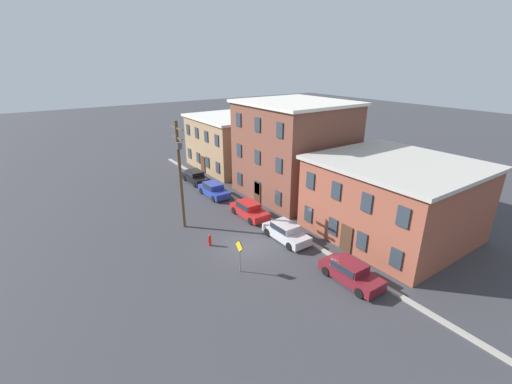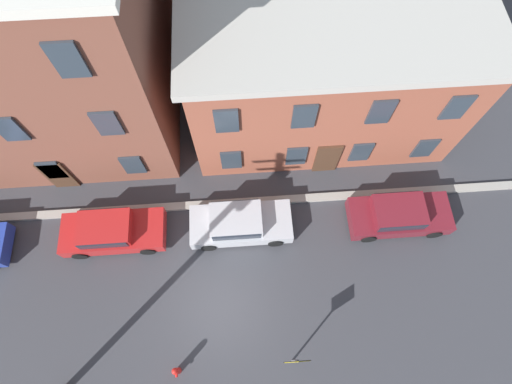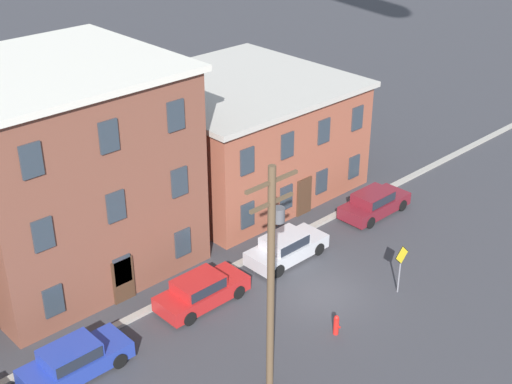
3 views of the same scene
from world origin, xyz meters
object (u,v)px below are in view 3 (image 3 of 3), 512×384
car_red (201,290)px  car_silver (286,246)px  car_blue (74,359)px  car_maroon (374,202)px  caution_sign (401,261)px  fire_hydrant (336,325)px  utility_pole (272,271)px

car_red → car_silver: same height
car_blue → car_maroon: same height
car_maroon → caution_sign: size_ratio=1.73×
car_red → caution_sign: (7.31, -5.66, 0.95)m
car_blue → fire_hydrant: (9.51, -5.47, -0.27)m
car_red → fire_hydrant: 6.37m
car_maroon → fire_hydrant: bearing=-150.0°
car_red → car_blue: bearing=-178.0°
car_red → car_maroon: bearing=-0.5°
caution_sign → utility_pole: size_ratio=0.27×
utility_pole → car_silver: bearing=40.7°
car_silver → car_red: bearing=179.9°
utility_pole → fire_hydrant: (4.28, 0.32, -4.86)m
car_red → car_silver: size_ratio=1.00×
car_blue → caution_sign: size_ratio=1.73×
car_blue → car_maroon: 19.19m
caution_sign → fire_hydrant: 4.65m
caution_sign → fire_hydrant: size_ratio=2.65×
caution_sign → car_silver: bearing=107.5°
car_silver → car_maroon: (6.97, -0.09, 0.00)m
car_red → caution_sign: bearing=-37.8°
car_red → car_maroon: 12.50m
car_blue → car_maroon: bearing=0.4°
car_red → car_maroon: same height
car_blue → utility_pole: size_ratio=0.46×
car_maroon → fire_hydrant: 11.18m
car_silver → car_maroon: same height
car_red → utility_pole: utility_pole is taller
car_silver → fire_hydrant: bearing=-115.4°
car_red → utility_pole: bearing=-103.6°
car_blue → car_maroon: (19.19, 0.13, 0.00)m
utility_pole → fire_hydrant: utility_pole is taller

